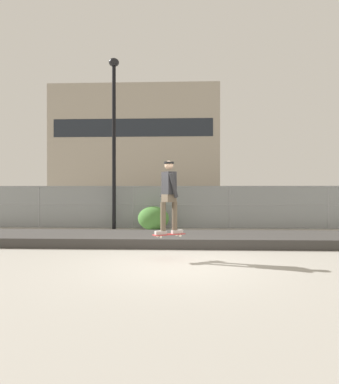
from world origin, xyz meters
name	(u,v)px	position (x,y,z in m)	size (l,w,h in m)	color
ground_plane	(177,264)	(0.00, 0.00, 0.00)	(120.00, 120.00, 0.00)	#9E998E
gravel_berm	(180,239)	(0.00, 3.17, 0.14)	(13.06, 2.42, 0.29)	#3D3A38
skateboard	(169,235)	(-0.21, 0.47, 0.61)	(0.79, 0.57, 0.07)	#B22D2D
skater	(169,192)	(-0.21, 0.47, 1.62)	(0.68, 0.62, 1.75)	#B2ADA8
chain_fence	(181,207)	(0.00, 7.56, 0.93)	(21.16, 0.06, 1.85)	gray
street_lamp	(114,124)	(-2.87, 7.11, 4.50)	(0.44, 0.44, 7.30)	black
parked_car_near	(112,206)	(-3.54, 10.04, 0.84)	(4.51, 2.18, 1.66)	black
parked_car_mid	(226,206)	(2.27, 10.26, 0.84)	(4.54, 2.24, 1.66)	#566B4C
library_building	(138,147)	(-7.12, 46.46, 8.29)	(24.20, 10.47, 16.58)	#9E9384
shrub_left	(153,218)	(-1.14, 6.67, 0.50)	(1.29, 1.05, 1.00)	#477F38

